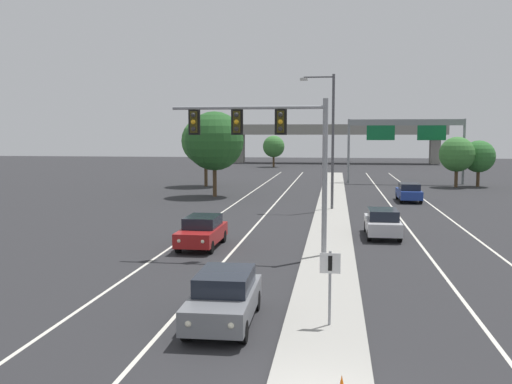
{
  "coord_description": "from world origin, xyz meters",
  "views": [
    {
      "loc": [
        0.28,
        -11.28,
        5.73
      ],
      "look_at": [
        -3.2,
        13.46,
        3.2
      ],
      "focal_mm": 40.08,
      "sensor_mm": 36.0,
      "label": 1
    }
  ],
  "objects_px": {
    "car_oncoming_red": "(202,231)",
    "highway_sign_gantry": "(406,131)",
    "car_oncoming_grey": "(224,297)",
    "tree_far_left_c": "(206,141)",
    "tree_far_left_a": "(274,147)",
    "overhead_signal_mast": "(271,140)",
    "tree_far_right_a": "(457,154)",
    "street_lamp_median": "(330,133)",
    "car_receding_blue": "(409,192)",
    "tree_far_right_b": "(479,157)",
    "car_receding_silver": "(382,222)",
    "tree_far_left_b": "(214,141)",
    "median_sign_post": "(330,277)"
  },
  "relations": [
    {
      "from": "car_oncoming_red",
      "to": "highway_sign_gantry",
      "type": "distance_m",
      "value": 42.86
    },
    {
      "from": "car_oncoming_grey",
      "to": "tree_far_left_c",
      "type": "xyz_separation_m",
      "value": [
        -10.93,
        44.91,
        4.2
      ]
    },
    {
      "from": "car_oncoming_grey",
      "to": "tree_far_left_a",
      "type": "xyz_separation_m",
      "value": [
        -7.6,
        83.17,
        2.78
      ]
    },
    {
      "from": "overhead_signal_mast",
      "to": "highway_sign_gantry",
      "type": "relative_size",
      "value": 0.55
    },
    {
      "from": "tree_far_left_c",
      "to": "overhead_signal_mast",
      "type": "bearing_deg",
      "value": -72.32
    },
    {
      "from": "tree_far_right_a",
      "to": "street_lamp_median",
      "type": "bearing_deg",
      "value": -122.4
    },
    {
      "from": "street_lamp_median",
      "to": "car_receding_blue",
      "type": "height_order",
      "value": "street_lamp_median"
    },
    {
      "from": "tree_far_left_a",
      "to": "tree_far_right_b",
      "type": "relative_size",
      "value": 1.09
    },
    {
      "from": "overhead_signal_mast",
      "to": "car_receding_blue",
      "type": "height_order",
      "value": "overhead_signal_mast"
    },
    {
      "from": "car_oncoming_red",
      "to": "highway_sign_gantry",
      "type": "bearing_deg",
      "value": 69.87
    },
    {
      "from": "street_lamp_median",
      "to": "car_receding_silver",
      "type": "bearing_deg",
      "value": -73.93
    },
    {
      "from": "car_receding_silver",
      "to": "highway_sign_gantry",
      "type": "height_order",
      "value": "highway_sign_gantry"
    },
    {
      "from": "car_receding_silver",
      "to": "tree_far_left_a",
      "type": "bearing_deg",
      "value": 101.33
    },
    {
      "from": "tree_far_right_a",
      "to": "tree_far_left_b",
      "type": "height_order",
      "value": "tree_far_left_b"
    },
    {
      "from": "overhead_signal_mast",
      "to": "street_lamp_median",
      "type": "relative_size",
      "value": 0.72
    },
    {
      "from": "car_oncoming_grey",
      "to": "car_receding_silver",
      "type": "bearing_deg",
      "value": 69.35
    },
    {
      "from": "car_oncoming_grey",
      "to": "tree_far_right_a",
      "type": "bearing_deg",
      "value": 71.19
    },
    {
      "from": "car_oncoming_red",
      "to": "tree_far_right_a",
      "type": "bearing_deg",
      "value": 61.5
    },
    {
      "from": "tree_far_left_c",
      "to": "tree_far_right_a",
      "type": "xyz_separation_m",
      "value": [
        27.16,
        2.71,
        -1.45
      ]
    },
    {
      "from": "car_oncoming_red",
      "to": "tree_far_right_b",
      "type": "bearing_deg",
      "value": 59.23
    },
    {
      "from": "street_lamp_median",
      "to": "tree_far_left_a",
      "type": "relative_size",
      "value": 1.81
    },
    {
      "from": "street_lamp_median",
      "to": "tree_far_left_a",
      "type": "bearing_deg",
      "value": 100.4
    },
    {
      "from": "highway_sign_gantry",
      "to": "tree_far_right_b",
      "type": "distance_m",
      "value": 8.49
    },
    {
      "from": "street_lamp_median",
      "to": "tree_far_right_b",
      "type": "relative_size",
      "value": 1.97
    },
    {
      "from": "tree_far_right_b",
      "to": "car_receding_silver",
      "type": "bearing_deg",
      "value": -111.26
    },
    {
      "from": "highway_sign_gantry",
      "to": "tree_far_right_b",
      "type": "relative_size",
      "value": 2.62
    },
    {
      "from": "car_receding_silver",
      "to": "tree_far_left_b",
      "type": "height_order",
      "value": "tree_far_left_b"
    },
    {
      "from": "car_oncoming_grey",
      "to": "car_receding_silver",
      "type": "xyz_separation_m",
      "value": [
        5.92,
        15.7,
        0.0
      ]
    },
    {
      "from": "street_lamp_median",
      "to": "overhead_signal_mast",
      "type": "bearing_deg",
      "value": -98.45
    },
    {
      "from": "tree_far_right_a",
      "to": "tree_far_left_c",
      "type": "bearing_deg",
      "value": -174.29
    },
    {
      "from": "overhead_signal_mast",
      "to": "median_sign_post",
      "type": "xyz_separation_m",
      "value": [
        2.86,
        -9.79,
        -3.88
      ]
    },
    {
      "from": "car_receding_silver",
      "to": "median_sign_post",
      "type": "bearing_deg",
      "value": -99.84
    },
    {
      "from": "car_oncoming_red",
      "to": "car_receding_blue",
      "type": "xyz_separation_m",
      "value": [
        12.91,
        21.83,
        0.0
      ]
    },
    {
      "from": "overhead_signal_mast",
      "to": "tree_far_left_a",
      "type": "distance_m",
      "value": 73.96
    },
    {
      "from": "street_lamp_median",
      "to": "car_oncoming_grey",
      "type": "bearing_deg",
      "value": -96.06
    },
    {
      "from": "car_oncoming_red",
      "to": "median_sign_post",
      "type": "bearing_deg",
      "value": -60.39
    },
    {
      "from": "car_receding_silver",
      "to": "tree_far_left_c",
      "type": "bearing_deg",
      "value": 119.97
    },
    {
      "from": "car_oncoming_grey",
      "to": "car_receding_blue",
      "type": "relative_size",
      "value": 1.01
    },
    {
      "from": "tree_far_right_b",
      "to": "tree_far_left_b",
      "type": "relative_size",
      "value": 0.65
    },
    {
      "from": "street_lamp_median",
      "to": "tree_far_right_a",
      "type": "height_order",
      "value": "street_lamp_median"
    },
    {
      "from": "tree_far_left_b",
      "to": "tree_far_right_a",
      "type": "bearing_deg",
      "value": 28.11
    },
    {
      "from": "highway_sign_gantry",
      "to": "tree_far_right_a",
      "type": "relative_size",
      "value": 2.43
    },
    {
      "from": "car_oncoming_grey",
      "to": "tree_far_left_b",
      "type": "height_order",
      "value": "tree_far_left_b"
    },
    {
      "from": "car_oncoming_red",
      "to": "highway_sign_gantry",
      "type": "height_order",
      "value": "highway_sign_gantry"
    },
    {
      "from": "highway_sign_gantry",
      "to": "median_sign_post",
      "type": "bearing_deg",
      "value": -98.89
    },
    {
      "from": "median_sign_post",
      "to": "tree_far_right_a",
      "type": "distance_m",
      "value": 49.55
    },
    {
      "from": "car_receding_blue",
      "to": "tree_far_left_c",
      "type": "distance_m",
      "value": 23.88
    },
    {
      "from": "median_sign_post",
      "to": "tree_far_right_a",
      "type": "relative_size",
      "value": 0.4
    },
    {
      "from": "tree_far_left_a",
      "to": "overhead_signal_mast",
      "type": "bearing_deg",
      "value": -83.86
    },
    {
      "from": "median_sign_post",
      "to": "tree_far_left_a",
      "type": "xyz_separation_m",
      "value": [
        -10.77,
        83.3,
        2.01
      ]
    }
  ]
}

